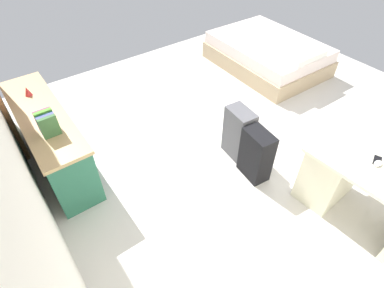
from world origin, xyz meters
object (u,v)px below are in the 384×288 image
Objects in this scene: bed at (268,54)px; suitcase_black at (256,155)px; computer_mouse at (378,163)px; suitcase_spare_grey at (239,133)px; figurine_small at (27,91)px; desk at (377,199)px; credenza at (51,139)px; cell_phone_by_mouse at (377,161)px.

suitcase_black is at bearing 130.66° from bed.
computer_mouse is (-1.00, -0.48, 0.42)m from suitcase_black.
figurine_small reaches higher than suitcase_spare_grey.
figurine_small reaches higher than bed.
computer_mouse is (-2.71, 1.51, 0.49)m from bed.
desk is 14.79× the size of computer_mouse.
figurine_small is at bearing 0.21° from credenza.
desk is at bearing 140.70° from cell_phone_by_mouse.
credenza is (2.70, 2.26, 0.00)m from desk.
figurine_small is at bearing 35.96° from desk.
credenza reaches higher than suitcase_spare_grey.
computer_mouse is (0.15, -0.01, 0.36)m from desk.
bed is at bearing -51.04° from cell_phone_by_mouse.
suitcase_black is 5.73× the size of figurine_small.
bed is 17.54× the size of figurine_small.
desk is at bearing -144.04° from figurine_small.
computer_mouse reaches higher than suitcase_spare_grey.
suitcase_black is at bearing 174.50° from suitcase_spare_grey.
bed is 19.29× the size of computer_mouse.
computer_mouse is at bearing -148.05° from suitcase_black.
figurine_small is (2.94, 2.31, 0.09)m from cell_phone_by_mouse.
bed is 3.06× the size of suitcase_black.
cell_phone_by_mouse is at bearing -17.04° from desk.
bed is at bearing -42.81° from suitcase_black.
computer_mouse is (-1.37, -0.40, 0.40)m from suitcase_spare_grey.
figurine_small is (1.59, 1.87, 0.48)m from suitcase_spare_grey.
suitcase_spare_grey is 1.47m from cell_phone_by_mouse.
suitcase_black is 0.94× the size of suitcase_spare_grey.
suitcase_spare_grey is at bearing 124.84° from bed.
suitcase_spare_grey is at bearing -122.24° from credenza.
credenza is at bearing 39.88° from desk.
cell_phone_by_mouse is at bearing -141.77° from figurine_small.
computer_mouse reaches higher than suitcase_black.
desk is at bearing -160.20° from suitcase_spare_grey.
credenza is 3.44m from computer_mouse.
computer_mouse is at bearing -158.19° from suitcase_spare_grey.
credenza reaches higher than desk.
cell_phone_by_mouse is at bearing -145.52° from suitcase_black.
bed is (0.15, -3.78, -0.14)m from credenza.
computer_mouse is at bearing -138.34° from credenza.
credenza is at bearing -179.79° from figurine_small.
computer_mouse is at bearing -142.52° from figurine_small.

